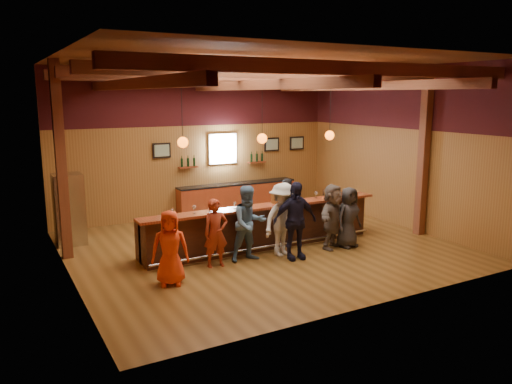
{
  "coord_description": "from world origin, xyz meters",
  "views": [
    {
      "loc": [
        -5.86,
        -10.36,
        3.72
      ],
      "look_at": [
        0.0,
        0.3,
        1.35
      ],
      "focal_mm": 35.0,
      "sensor_mm": 36.0,
      "label": 1
    }
  ],
  "objects_px": {
    "customer_brown": "(333,216)",
    "customer_navy": "(295,221)",
    "back_bar_cabinet": "(237,197)",
    "customer_white": "(283,220)",
    "bottle_a": "(287,197)",
    "customer_redvest": "(216,233)",
    "customer_denim": "(249,224)",
    "bartender": "(286,205)",
    "stainless_fridge": "(69,209)",
    "customer_orange": "(170,248)",
    "ice_bucket": "(276,198)",
    "bar_counter": "(259,225)",
    "customer_dark": "(349,217)"
  },
  "relations": [
    {
      "from": "customer_brown",
      "to": "customer_redvest",
      "type": "bearing_deg",
      "value": 150.19
    },
    {
      "from": "customer_denim",
      "to": "bartender",
      "type": "bearing_deg",
      "value": 41.79
    },
    {
      "from": "stainless_fridge",
      "to": "customer_navy",
      "type": "xyz_separation_m",
      "value": [
        4.33,
        -3.72,
        0.0
      ]
    },
    {
      "from": "bar_counter",
      "to": "customer_navy",
      "type": "distance_m",
      "value": 1.34
    },
    {
      "from": "bar_counter",
      "to": "customer_orange",
      "type": "xyz_separation_m",
      "value": [
        -2.82,
        -1.41,
        0.23
      ]
    },
    {
      "from": "back_bar_cabinet",
      "to": "customer_navy",
      "type": "height_order",
      "value": "customer_navy"
    },
    {
      "from": "back_bar_cabinet",
      "to": "bottle_a",
      "type": "height_order",
      "value": "bottle_a"
    },
    {
      "from": "bar_counter",
      "to": "customer_redvest",
      "type": "bearing_deg",
      "value": -151.05
    },
    {
      "from": "customer_orange",
      "to": "ice_bucket",
      "type": "distance_m",
      "value": 3.39
    },
    {
      "from": "customer_denim",
      "to": "customer_brown",
      "type": "height_order",
      "value": "customer_denim"
    },
    {
      "from": "customer_navy",
      "to": "bartender",
      "type": "xyz_separation_m",
      "value": [
        1.13,
        2.18,
        -0.17
      ]
    },
    {
      "from": "bar_counter",
      "to": "ice_bucket",
      "type": "relative_size",
      "value": 23.5
    },
    {
      "from": "customer_dark",
      "to": "bottle_a",
      "type": "height_order",
      "value": "customer_dark"
    },
    {
      "from": "customer_navy",
      "to": "stainless_fridge",
      "type": "bearing_deg",
      "value": 147.0
    },
    {
      "from": "bar_counter",
      "to": "customer_dark",
      "type": "distance_m",
      "value": 2.22
    },
    {
      "from": "back_bar_cabinet",
      "to": "bottle_a",
      "type": "xyz_separation_m",
      "value": [
        -0.55,
        -3.81,
        0.76
      ]
    },
    {
      "from": "stainless_fridge",
      "to": "bottle_a",
      "type": "relative_size",
      "value": 5.43
    },
    {
      "from": "back_bar_cabinet",
      "to": "customer_brown",
      "type": "xyz_separation_m",
      "value": [
        0.29,
        -4.6,
        0.33
      ]
    },
    {
      "from": "bar_counter",
      "to": "customer_denim",
      "type": "height_order",
      "value": "customer_denim"
    },
    {
      "from": "customer_white",
      "to": "bottle_a",
      "type": "height_order",
      "value": "customer_white"
    },
    {
      "from": "customer_redvest",
      "to": "customer_navy",
      "type": "height_order",
      "value": "customer_navy"
    },
    {
      "from": "back_bar_cabinet",
      "to": "customer_denim",
      "type": "xyz_separation_m",
      "value": [
        -1.94,
        -4.44,
        0.39
      ]
    },
    {
      "from": "customer_redvest",
      "to": "customer_navy",
      "type": "xyz_separation_m",
      "value": [
        1.8,
        -0.39,
        0.15
      ]
    },
    {
      "from": "customer_white",
      "to": "ice_bucket",
      "type": "height_order",
      "value": "customer_white"
    },
    {
      "from": "stainless_fridge",
      "to": "ice_bucket",
      "type": "bearing_deg",
      "value": -31.22
    },
    {
      "from": "customer_dark",
      "to": "bottle_a",
      "type": "xyz_separation_m",
      "value": [
        -1.25,
        0.9,
        0.48
      ]
    },
    {
      "from": "back_bar_cabinet",
      "to": "customer_redvest",
      "type": "height_order",
      "value": "customer_redvest"
    },
    {
      "from": "bar_counter",
      "to": "bartender",
      "type": "relative_size",
      "value": 4.27
    },
    {
      "from": "stainless_fridge",
      "to": "customer_dark",
      "type": "distance_m",
      "value": 6.99
    },
    {
      "from": "customer_brown",
      "to": "customer_navy",
      "type": "bearing_deg",
      "value": 163.78
    },
    {
      "from": "customer_denim",
      "to": "customer_white",
      "type": "relative_size",
      "value": 1.0
    },
    {
      "from": "customer_orange",
      "to": "bottle_a",
      "type": "distance_m",
      "value": 3.68
    },
    {
      "from": "bar_counter",
      "to": "bartender",
      "type": "distance_m",
      "value": 1.64
    },
    {
      "from": "customer_orange",
      "to": "bartender",
      "type": "relative_size",
      "value": 1.02
    },
    {
      "from": "customer_navy",
      "to": "bartender",
      "type": "height_order",
      "value": "customer_navy"
    },
    {
      "from": "customer_orange",
      "to": "customer_brown",
      "type": "bearing_deg",
      "value": 24.39
    },
    {
      "from": "stainless_fridge",
      "to": "bartender",
      "type": "xyz_separation_m",
      "value": [
        5.47,
        -1.54,
        -0.16
      ]
    },
    {
      "from": "customer_orange",
      "to": "customer_denim",
      "type": "relative_size",
      "value": 0.87
    },
    {
      "from": "customer_brown",
      "to": "bottle_a",
      "type": "xyz_separation_m",
      "value": [
        -0.84,
        0.79,
        0.44
      ]
    },
    {
      "from": "customer_dark",
      "to": "bartender",
      "type": "height_order",
      "value": "customer_dark"
    },
    {
      "from": "customer_brown",
      "to": "customer_white",
      "type": "bearing_deg",
      "value": 148.76
    },
    {
      "from": "back_bar_cabinet",
      "to": "customer_white",
      "type": "xyz_separation_m",
      "value": [
        -1.08,
        -4.5,
        0.39
      ]
    },
    {
      "from": "bar_counter",
      "to": "ice_bucket",
      "type": "bearing_deg",
      "value": -36.58
    },
    {
      "from": "back_bar_cabinet",
      "to": "ice_bucket",
      "type": "relative_size",
      "value": 14.92
    },
    {
      "from": "bartender",
      "to": "back_bar_cabinet",
      "type": "bearing_deg",
      "value": -102.36
    },
    {
      "from": "customer_denim",
      "to": "customer_brown",
      "type": "xyz_separation_m",
      "value": [
        2.24,
        -0.16,
        -0.06
      ]
    },
    {
      "from": "customer_orange",
      "to": "bottle_a",
      "type": "height_order",
      "value": "customer_orange"
    },
    {
      "from": "bartender",
      "to": "bottle_a",
      "type": "distance_m",
      "value": 1.45
    },
    {
      "from": "customer_denim",
      "to": "customer_navy",
      "type": "height_order",
      "value": "customer_navy"
    },
    {
      "from": "stainless_fridge",
      "to": "customer_navy",
      "type": "height_order",
      "value": "customer_navy"
    }
  ]
}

